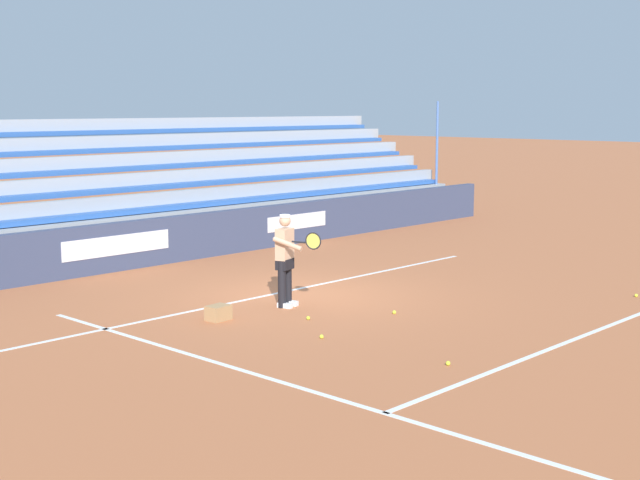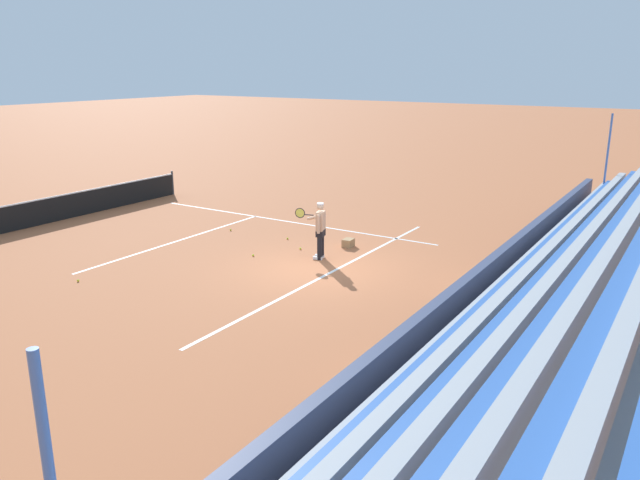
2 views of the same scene
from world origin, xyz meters
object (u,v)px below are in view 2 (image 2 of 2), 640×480
Objects in this scene: ball_box_cardboard at (348,243)px; tennis_ball_far_left at (287,238)px; tennis_ball_toward_net at (78,281)px; tennis_ball_on_baseline at (231,230)px; tennis_player at (320,230)px; tennis_ball_by_box at (253,255)px; tennis_net at (67,206)px; tennis_ball_far_right at (300,249)px.

ball_box_cardboard is 2.19m from tennis_ball_far_left.
tennis_ball_toward_net is 6.34m from tennis_ball_on_baseline.
tennis_ball_on_baseline is (-0.48, 4.50, -0.10)m from ball_box_cardboard.
tennis_ball_on_baseline is (1.08, 4.41, -0.86)m from tennis_player.
tennis_net reaches higher than tennis_ball_by_box.
tennis_net reaches higher than ball_box_cardboard.
tennis_ball_far_right is at bearing 65.42° from tennis_player.
tennis_ball_far_left is 2.35m from tennis_ball_on_baseline.
tennis_net is at bearing 89.65° from tennis_ball_by_box.
tennis_player is 0.15× the size of tennis_net.
ball_box_cardboard is at bearing -81.52° from tennis_ball_far_left.
tennis_ball_on_baseline is 0.01× the size of tennis_net.
tennis_ball_by_box is 8.98m from tennis_net.
tennis_ball_by_box is 5.04m from tennis_ball_toward_net.
tennis_ball_toward_net is at bearing 146.79° from ball_box_cardboard.
tennis_ball_far_left is 1.29m from tennis_ball_far_right.
tennis_ball_toward_net is (-6.82, 4.46, -0.10)m from ball_box_cardboard.
tennis_ball_toward_net is at bearing 160.49° from tennis_ball_far_left.
tennis_ball_toward_net is 7.82m from tennis_net.
tennis_ball_far_left and tennis_ball_toward_net have the same top height.
tennis_player is at bearing -114.58° from tennis_ball_far_right.
tennis_ball_by_box is 3.24m from tennis_ball_on_baseline.
tennis_ball_toward_net is at bearing 149.79° from tennis_ball_far_right.
tennis_ball_toward_net is at bearing -179.62° from tennis_ball_on_baseline.
tennis_ball_far_right is (1.37, -0.81, 0.00)m from tennis_ball_by_box.
tennis_ball_far_left is at bearing 53.71° from tennis_ball_far_right.
tennis_ball_far_left is (-0.32, 2.16, -0.10)m from ball_box_cardboard.
ball_box_cardboard is (1.55, -0.10, -0.76)m from tennis_player.
tennis_player is at bearing -103.74° from tennis_ball_on_baseline.
tennis_ball_far_right is (5.73, -3.34, 0.00)m from tennis_ball_toward_net.
tennis_ball_on_baseline is 6.70m from tennis_net.
tennis_ball_by_box is 1.00× the size of tennis_ball_on_baseline.
ball_box_cardboard is 6.06× the size of tennis_ball_toward_net.
tennis_ball_by_box is at bearing -127.62° from tennis_ball_on_baseline.
tennis_net is at bearing 106.75° from tennis_ball_on_baseline.
tennis_ball_by_box is (-2.45, 1.94, -0.10)m from ball_box_cardboard.
tennis_ball_on_baseline and tennis_ball_far_right have the same top height.
tennis_ball_far_right is at bearing -30.67° from tennis_ball_by_box.
ball_box_cardboard is at bearing -46.03° from tennis_ball_far_right.
ball_box_cardboard is 8.15m from tennis_ball_toward_net.
tennis_ball_by_box is 1.00× the size of tennis_ball_far_right.
ball_box_cardboard is 0.04× the size of tennis_net.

